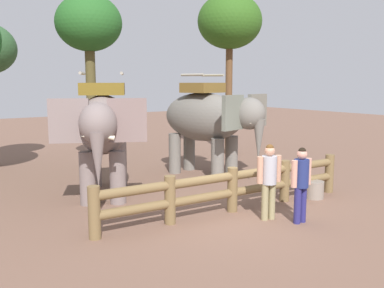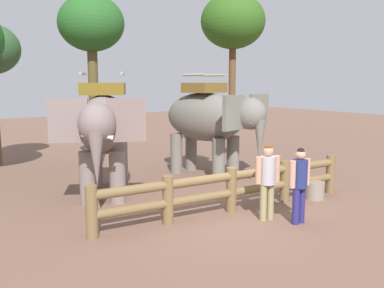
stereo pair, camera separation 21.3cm
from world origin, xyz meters
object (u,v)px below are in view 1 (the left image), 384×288
Objects in this scene: tourist_woman_in_black at (301,180)px; elephant_near_left at (103,128)px; tree_back_center at (230,23)px; tourist_man_in_blue at (269,176)px; tree_far_right at (89,27)px; elephant_center at (209,119)px; feed_bucket at (314,190)px; log_fence at (232,186)px.

elephant_near_left is at bearing 121.39° from tourist_woman_in_black.
tree_back_center is (6.99, 3.38, 3.53)m from elephant_near_left.
tourist_man_in_blue is 0.29× the size of tree_far_right.
tourist_man_in_blue is (-1.51, -4.21, -0.86)m from elephant_center.
tree_far_right reaches higher than elephant_near_left.
tourist_woman_in_black is 0.98× the size of tourist_man_in_blue.
elephant_near_left is at bearing 144.20° from feed_bucket.
log_fence is at bearing -81.86° from tree_far_right.
tourist_man_in_blue is at bearing -59.40° from elephant_near_left.
elephant_center reaches higher than tourist_woman_in_black.
log_fence is 7.65m from tree_far_right.
elephant_near_left reaches higher than tourist_woman_in_black.
tourist_man_in_blue is at bearing -109.66° from elephant_center.
elephant_near_left reaches higher than tourist_man_in_blue.
tree_back_center is (3.25, 2.95, 3.53)m from elephant_center.
elephant_near_left is 5.15m from tourist_woman_in_black.
tourist_woman_in_black is at bearing -78.46° from tree_far_right.
tourist_man_in_blue is at bearing -123.58° from tree_back_center.
tree_back_center reaches higher than tree_far_right.
elephant_near_left is 2.28× the size of tourist_man_in_blue.
elephant_center is at bearing -137.78° from tree_back_center.
elephant_center is at bearing 6.60° from elephant_near_left.
feed_bucket is (-2.53, -6.60, -5.15)m from tree_back_center.
elephant_near_left is 4.67m from tree_far_right.
feed_bucket is at bearing -62.93° from tree_far_right.
elephant_center reaches higher than log_fence.
tourist_man_in_blue is (0.28, -0.90, 0.37)m from log_fence.
log_fence is at bearing 107.07° from tourist_man_in_blue.
tree_far_right is 8.78m from feed_bucket.
tourist_woman_in_black is at bearing -53.48° from tourist_man_in_blue.
elephant_center is 2.32× the size of tourist_man_in_blue.
log_fence is at bearing -55.78° from elephant_near_left.
tree_far_right reaches higher than tourist_man_in_blue.
tree_far_right is 11.75× the size of feed_bucket.
tree_back_center is 13.13× the size of feed_bucket.
elephant_near_left is 7.70× the size of feed_bucket.
tourist_man_in_blue is 2.42m from feed_bucket.
log_fence reaches higher than feed_bucket.
feed_bucket is (0.72, -3.65, -1.61)m from elephant_center.
tourist_man_in_blue reaches higher than log_fence.
tree_far_right is at bearing 101.54° from tourist_woman_in_black.
tree_far_right is (-5.94, 0.07, -0.57)m from tree_back_center.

